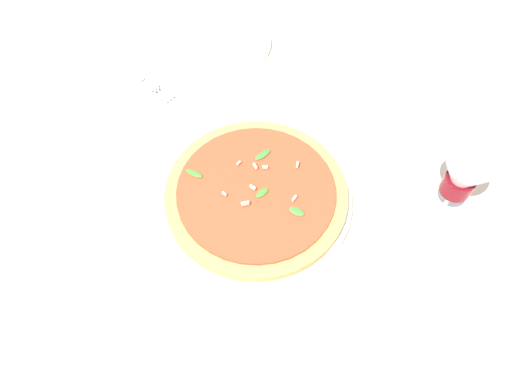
% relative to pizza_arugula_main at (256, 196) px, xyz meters
% --- Properties ---
extents(ground_plane, '(6.00, 6.00, 0.00)m').
position_rel_pizza_arugula_main_xyz_m(ground_plane, '(-0.04, -0.01, -0.02)').
color(ground_plane, beige).
extents(pizza_arugula_main, '(0.34, 0.34, 0.05)m').
position_rel_pizza_arugula_main_xyz_m(pizza_arugula_main, '(0.00, 0.00, 0.00)').
color(pizza_arugula_main, white).
rests_on(pizza_arugula_main, ground_plane).
extents(wine_glass, '(0.09, 0.09, 0.16)m').
position_rel_pizza_arugula_main_xyz_m(wine_glass, '(0.32, 0.10, 0.09)').
color(wine_glass, white).
rests_on(wine_glass, ground_plane).
extents(napkin, '(0.13, 0.09, 0.01)m').
position_rel_pizza_arugula_main_xyz_m(napkin, '(-0.36, 0.20, -0.01)').
color(napkin, silver).
rests_on(napkin, ground_plane).
extents(fork, '(0.22, 0.09, 0.00)m').
position_rel_pizza_arugula_main_xyz_m(fork, '(-0.36, 0.20, -0.01)').
color(fork, silver).
rests_on(fork, ground_plane).
extents(side_plate_white, '(0.20, 0.20, 0.02)m').
position_rel_pizza_arugula_main_xyz_m(side_plate_white, '(-0.21, 0.36, -0.01)').
color(side_plate_white, white).
rests_on(side_plate_white, ground_plane).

